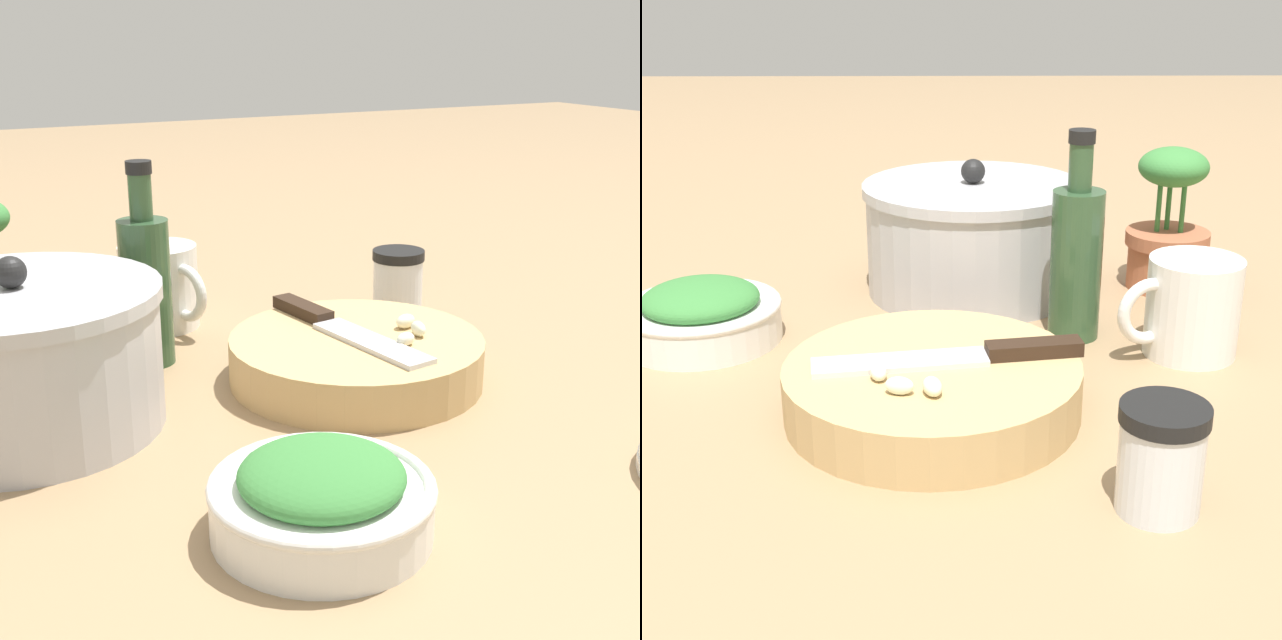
{
  "view_description": "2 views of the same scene",
  "coord_description": "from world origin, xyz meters",
  "views": [
    {
      "loc": [
        -0.72,
        0.39,
        0.34
      ],
      "look_at": [
        0.03,
        0.0,
        0.06
      ],
      "focal_mm": 50.0,
      "sensor_mm": 36.0,
      "label": 1
    },
    {
      "loc": [
        0.02,
        -0.72,
        0.36
      ],
      "look_at": [
        0.03,
        0.01,
        0.07
      ],
      "focal_mm": 50.0,
      "sensor_mm": 36.0,
      "label": 2
    }
  ],
  "objects": [
    {
      "name": "ground_plane",
      "position": [
        0.0,
        0.0,
        0.0
      ],
      "size": [
        5.0,
        5.0,
        0.0
      ],
      "primitive_type": "plane",
      "color": "#997A56"
    },
    {
      "name": "cutting_board",
      "position": [
        0.01,
        -0.03,
        0.02
      ],
      "size": [
        0.26,
        0.26,
        0.05
      ],
      "color": "tan",
      "rests_on": "ground_plane"
    },
    {
      "name": "chef_knife",
      "position": [
        0.04,
        -0.02,
        0.05
      ],
      "size": [
        0.23,
        0.06,
        0.01
      ],
      "rotation": [
        0.0,
        0.0,
        1.73
      ],
      "color": "black",
      "rests_on": "cutting_board"
    },
    {
      "name": "garlic_cloves",
      "position": [
        -0.01,
        -0.08,
        0.05
      ],
      "size": [
        0.06,
        0.05,
        0.01
      ],
      "color": "silver",
      "rests_on": "cutting_board"
    },
    {
      "name": "herb_bowl",
      "position": [
        -0.23,
        0.13,
        0.03
      ],
      "size": [
        0.16,
        0.16,
        0.06
      ],
      "color": "silver",
      "rests_on": "ground_plane"
    },
    {
      "name": "spice_jar",
      "position": [
        0.17,
        -0.18,
        0.04
      ],
      "size": [
        0.06,
        0.06,
        0.08
      ],
      "color": "silver",
      "rests_on": "ground_plane"
    },
    {
      "name": "coffee_mug",
      "position": [
        0.26,
        0.09,
        0.05
      ],
      "size": [
        0.13,
        0.09,
        0.1
      ],
      "color": "silver",
      "rests_on": "ground_plane"
    },
    {
      "name": "oil_bottle",
      "position": [
        0.15,
        0.14,
        0.09
      ],
      "size": [
        0.05,
        0.05,
        0.21
      ],
      "color": "#2D4C2D",
      "rests_on": "ground_plane"
    },
    {
      "name": "stock_pot",
      "position": [
        0.05,
        0.29,
        0.06
      ],
      "size": [
        0.26,
        0.26,
        0.16
      ],
      "color": "#B2B2B7",
      "rests_on": "ground_plane"
    }
  ]
}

